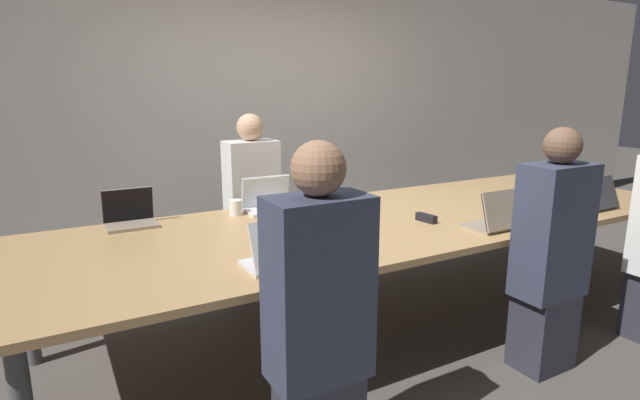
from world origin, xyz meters
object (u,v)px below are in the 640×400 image
(cup_far_midleft, at_px, (236,207))
(laptop_far_left, at_px, (130,215))
(cup_near_left, at_px, (313,248))
(person_near_midright, at_px, (551,257))
(laptop_near_left, at_px, (279,254))
(laptop_far_midleft, at_px, (268,201))
(person_far_midleft, at_px, (252,206))
(bottle_far_midleft, at_px, (309,197))
(stapler, at_px, (426,218))
(laptop_near_right, at_px, (594,200))
(laptop_near_midright, at_px, (500,217))
(person_near_left, at_px, (318,322))

(cup_far_midleft, bearing_deg, laptop_far_left, 174.10)
(cup_near_left, bearing_deg, person_near_midright, -20.79)
(person_near_midright, bearing_deg, laptop_near_left, -14.80)
(laptop_far_midleft, height_order, person_far_midleft, person_far_midleft)
(person_near_midright, bearing_deg, person_far_midleft, -61.93)
(person_near_midright, bearing_deg, bottle_far_midleft, -59.99)
(person_far_midleft, xyz_separation_m, stapler, (0.72, -1.21, 0.09))
(person_near_midright, bearing_deg, cup_near_left, -20.79)
(cup_far_midleft, distance_m, stapler, 1.27)
(person_near_midright, bearing_deg, stapler, -67.19)
(person_near_midright, relative_size, laptop_near_right, 4.23)
(laptop_far_left, bearing_deg, laptop_near_right, -21.41)
(laptop_far_left, bearing_deg, person_near_midright, -37.89)
(laptop_near_midright, xyz_separation_m, laptop_near_left, (-1.47, 0.03, -0.00))
(laptop_near_right, bearing_deg, laptop_near_midright, 1.38)
(laptop_near_left, xyz_separation_m, cup_near_left, (0.23, 0.08, -0.03))
(laptop_near_midright, xyz_separation_m, laptop_near_right, (0.99, 0.02, -0.00))
(laptop_near_midright, bearing_deg, stapler, -50.76)
(bottle_far_midleft, xyz_separation_m, laptop_near_left, (-0.68, -0.99, -0.02))
(person_far_midleft, bearing_deg, cup_far_midleft, -123.65)
(person_near_left, bearing_deg, cup_near_left, -116.61)
(laptop_far_midleft, height_order, laptop_near_midright, laptop_near_midright)
(laptop_near_right, relative_size, cup_near_left, 3.89)
(bottle_far_midleft, height_order, stapler, bottle_far_midleft)
(laptop_far_midleft, relative_size, person_near_midright, 0.26)
(laptop_near_midright, height_order, laptop_near_right, laptop_near_midright)
(bottle_far_midleft, height_order, laptop_near_left, laptop_near_left)
(person_far_midleft, relative_size, stapler, 9.09)
(laptop_far_midleft, bearing_deg, cup_far_midleft, -176.08)
(laptop_near_left, bearing_deg, person_near_midright, 165.20)
(cup_near_left, bearing_deg, cup_far_midleft, 93.52)
(bottle_far_midleft, bearing_deg, cup_far_midleft, 169.81)
(cup_far_midleft, height_order, stapler, cup_far_midleft)
(cup_near_left, bearing_deg, stapler, 13.56)
(laptop_far_midleft, distance_m, person_far_midleft, 0.44)
(bottle_far_midleft, distance_m, stapler, 0.84)
(bottle_far_midleft, relative_size, person_near_midright, 0.14)
(laptop_near_midright, bearing_deg, person_near_midright, 92.38)
(laptop_far_left, height_order, laptop_near_left, laptop_near_left)
(person_near_left, height_order, cup_near_left, person_near_left)
(cup_far_midleft, bearing_deg, person_far_midleft, 56.35)
(bottle_far_midleft, height_order, person_near_midright, person_near_midright)
(bottle_far_midleft, relative_size, laptop_near_right, 0.61)
(laptop_far_midleft, distance_m, laptop_far_left, 0.92)
(bottle_far_midleft, height_order, laptop_far_left, laptop_far_left)
(laptop_far_left, distance_m, stapler, 1.88)
(cup_near_left, bearing_deg, person_far_midleft, 80.89)
(laptop_near_right, height_order, cup_near_left, laptop_near_right)
(laptop_near_midright, bearing_deg, cup_near_left, -5.29)
(laptop_far_left, xyz_separation_m, stapler, (1.69, -0.84, -0.04))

